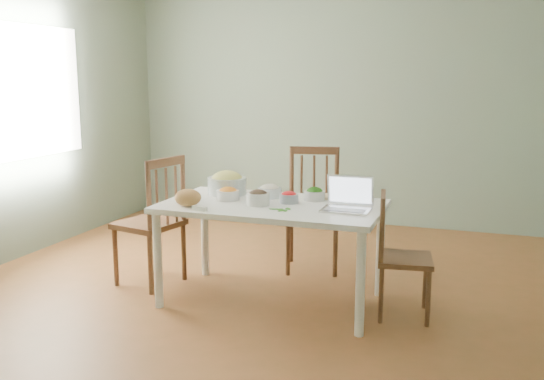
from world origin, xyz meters
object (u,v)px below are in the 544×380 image
(chair_left, at_px, (149,221))
(bowl_squash, at_px, (227,183))
(chair_right, at_px, (405,256))
(laptop, at_px, (346,195))
(chair_far, at_px, (313,210))
(dining_table, at_px, (272,253))
(bread_boule, at_px, (188,198))

(chair_left, bearing_deg, bowl_squash, 117.92)
(chair_right, distance_m, laptop, 0.59)
(chair_far, relative_size, bowl_squash, 3.45)
(chair_left, bearing_deg, laptop, 98.26)
(dining_table, height_order, chair_far, chair_far)
(bowl_squash, bearing_deg, chair_right, -7.11)
(chair_left, distance_m, bread_boule, 0.67)
(bread_boule, bearing_deg, dining_table, 26.72)
(dining_table, height_order, bread_boule, bread_boule)
(dining_table, relative_size, chair_right, 1.84)
(chair_far, xyz_separation_m, laptop, (0.47, -0.88, 0.33))
(laptop, bearing_deg, chair_far, 118.26)
(dining_table, height_order, laptop, laptop)
(chair_left, height_order, laptop, chair_left)
(laptop, bearing_deg, bread_boule, -168.96)
(dining_table, distance_m, bread_boule, 0.74)
(chair_right, relative_size, laptop, 2.64)
(dining_table, xyz_separation_m, chair_left, (-1.05, 0.05, 0.15))
(chair_far, bearing_deg, laptop, -74.92)
(chair_right, height_order, bowl_squash, bowl_squash)
(dining_table, relative_size, chair_far, 1.51)
(chair_far, height_order, bread_boule, chair_far)
(bread_boule, bearing_deg, chair_left, 148.21)
(dining_table, bearing_deg, bowl_squash, 153.47)
(bowl_squash, bearing_deg, chair_left, -164.23)
(chair_far, relative_size, laptop, 3.20)
(bread_boule, height_order, bowl_squash, bowl_squash)
(chair_far, bearing_deg, dining_table, -108.67)
(dining_table, distance_m, chair_left, 1.06)
(chair_far, relative_size, chair_right, 1.21)
(chair_far, xyz_separation_m, chair_right, (0.87, -0.77, -0.09))
(chair_left, relative_size, chair_right, 1.20)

